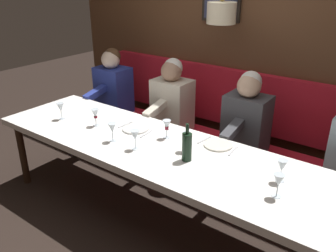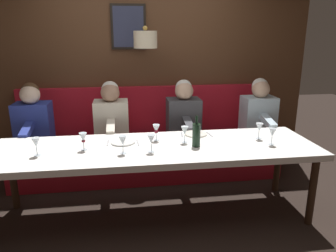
% 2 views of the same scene
% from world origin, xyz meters
% --- Properties ---
extents(ground_plane, '(12.00, 12.00, 0.00)m').
position_xyz_m(ground_plane, '(0.00, 0.00, 0.00)').
color(ground_plane, black).
extents(dining_table, '(0.90, 3.09, 0.74)m').
position_xyz_m(dining_table, '(0.00, 0.00, 0.68)').
color(dining_table, white).
rests_on(dining_table, ground_plane).
extents(banquette_bench, '(0.52, 3.29, 0.45)m').
position_xyz_m(banquette_bench, '(0.89, 0.00, 0.23)').
color(banquette_bench, red).
rests_on(banquette_bench, ground_plane).
extents(back_wall_panel, '(0.59, 4.49, 2.90)m').
position_xyz_m(back_wall_panel, '(1.46, 0.00, 1.36)').
color(back_wall_panel, '#51331E').
rests_on(back_wall_panel, ground_plane).
extents(diner_near, '(0.60, 0.40, 0.79)m').
position_xyz_m(diner_near, '(0.88, -0.44, 0.82)').
color(diner_near, '#3D3D42').
rests_on(diner_near, banquette_bench).
extents(diner_middle, '(0.60, 0.40, 0.79)m').
position_xyz_m(diner_middle, '(0.88, 0.44, 0.82)').
color(diner_middle, beige).
rests_on(diner_middle, banquette_bench).
extents(diner_far, '(0.60, 0.40, 0.79)m').
position_xyz_m(diner_far, '(0.88, 1.32, 0.82)').
color(diner_far, '#283893').
rests_on(diner_far, banquette_bench).
extents(place_setting_0, '(0.24, 0.32, 0.01)m').
position_xyz_m(place_setting_0, '(0.30, -0.46, 0.75)').
color(place_setting_0, silver).
rests_on(place_setting_0, dining_table).
extents(place_setting_1, '(0.24, 0.31, 0.01)m').
position_xyz_m(place_setting_1, '(0.14, 0.31, 0.75)').
color(place_setting_1, silver).
rests_on(place_setting_1, dining_table).
extents(wine_glass_0, '(0.07, 0.07, 0.16)m').
position_xyz_m(wine_glass_0, '(-0.11, -1.11, 0.86)').
color(wine_glass_0, silver).
rests_on(wine_glass_0, dining_table).
extents(wine_glass_1, '(0.07, 0.07, 0.16)m').
position_xyz_m(wine_glass_1, '(0.07, -0.29, 0.86)').
color(wine_glass_1, silver).
rests_on(wine_glass_1, dining_table).
extents(wine_glass_2, '(0.07, 0.07, 0.16)m').
position_xyz_m(wine_glass_2, '(-0.01, 0.66, 0.86)').
color(wine_glass_2, silver).
rests_on(wine_glass_2, dining_table).
extents(wine_glass_3, '(0.07, 0.07, 0.16)m').
position_xyz_m(wine_glass_3, '(-0.10, 1.05, 0.86)').
color(wine_glass_3, silver).
rests_on(wine_glass_3, dining_table).
extents(wine_glass_4, '(0.07, 0.07, 0.16)m').
position_xyz_m(wine_glass_4, '(0.17, -0.03, 0.86)').
color(wine_glass_4, silver).
rests_on(wine_glass_4, dining_table).
extents(wine_glass_5, '(0.07, 0.07, 0.16)m').
position_xyz_m(wine_glass_5, '(0.08, -1.06, 0.86)').
color(wine_glass_5, silver).
rests_on(wine_glass_5, dining_table).
extents(wine_glass_6, '(0.07, 0.07, 0.16)m').
position_xyz_m(wine_glass_6, '(-0.15, 0.30, 0.86)').
color(wine_glass_6, silver).
rests_on(wine_glass_6, dining_table).
extents(wine_glass_7, '(0.07, 0.07, 0.16)m').
position_xyz_m(wine_glass_7, '(-0.15, 0.05, 0.86)').
color(wine_glass_7, silver).
rests_on(wine_glass_7, dining_table).
extents(wine_bottle, '(0.08, 0.08, 0.30)m').
position_xyz_m(wine_bottle, '(-0.06, -0.38, 0.86)').
color(wine_bottle, black).
rests_on(wine_bottle, dining_table).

